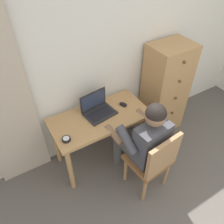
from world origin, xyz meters
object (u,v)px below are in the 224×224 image
person_seated (143,138)px  chair (153,160)px  laptop (98,109)px  desk (100,124)px  dresser (165,90)px  computer_mouse (123,104)px  desk_clock (66,139)px

person_seated → chair: bearing=-84.7°
laptop → person_seated: bearing=-67.0°
chair → laptop: size_ratio=2.35×
desk → chair: (0.27, -0.66, -0.11)m
desk → laptop: laptop is taller
dresser → laptop: bearing=-179.2°
person_seated → computer_mouse: bearing=80.9°
computer_mouse → person_seated: bearing=-121.6°
desk → desk_clock: 0.49m
chair → desk_clock: (-0.72, 0.52, 0.24)m
dresser → chair: 1.09m
desk → laptop: 0.19m
computer_mouse → chair: bearing=-117.9°
dresser → desk_clock: (-1.50, -0.23, 0.08)m
computer_mouse → desk_clock: size_ratio=1.11×
chair → computer_mouse: 0.74m
chair → dresser: bearing=44.0°
laptop → computer_mouse: size_ratio=3.73×
person_seated → desk_clock: bearing=154.2°
dresser → laptop: size_ratio=3.46×
chair → computer_mouse: (0.06, 0.69, 0.24)m
chair → person_seated: person_seated is taller
desk → person_seated: bearing=-62.3°
chair → computer_mouse: chair is taller
chair → person_seated: size_ratio=0.73×
desk → desk_clock: bearing=-163.3°
desk → chair: chair is taller
person_seated → laptop: person_seated is taller
dresser → desk_clock: bearing=-171.4°
desk_clock → laptop: bearing=24.2°
dresser → chair: (-0.78, -0.75, -0.15)m
person_seated → desk_clock: (-0.71, 0.34, 0.06)m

